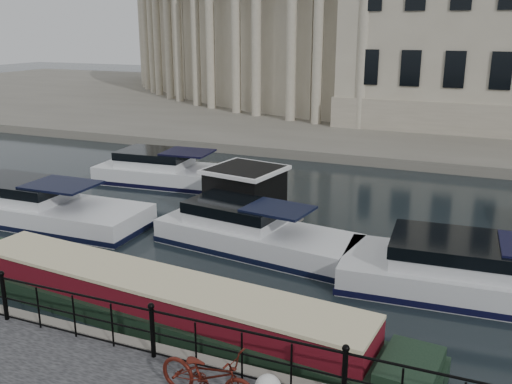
# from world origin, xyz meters

# --- Properties ---
(ground_plane) EXTENTS (160.00, 160.00, 0.00)m
(ground_plane) POSITION_xyz_m (0.00, 0.00, 0.00)
(ground_plane) COLOR black
(ground_plane) RESTS_ON ground
(far_bank) EXTENTS (120.00, 42.00, 0.55)m
(far_bank) POSITION_xyz_m (0.00, 39.00, 0.28)
(far_bank) COLOR #6B665B
(far_bank) RESTS_ON ground_plane
(railing) EXTENTS (24.14, 0.14, 1.22)m
(railing) POSITION_xyz_m (0.00, -2.25, 1.20)
(railing) COLOR black
(railing) RESTS_ON near_quay
(civic_building) EXTENTS (53.55, 31.84, 16.85)m
(civic_building) POSITION_xyz_m (-1.00, 34.71, 7.04)
(civic_building) COLOR #ADA38C
(civic_building) RESTS_ON far_bank
(bicycle) EXTENTS (2.10, 0.91, 1.07)m
(bicycle) POSITION_xyz_m (1.72, -3.09, 1.09)
(bicycle) COLOR #4C150D
(bicycle) RESTS_ON near_quay
(narrowboat) EXTENTS (13.90, 3.04, 1.51)m
(narrowboat) POSITION_xyz_m (-1.28, -0.15, 0.37)
(narrowboat) COLOR black
(narrowboat) RESTS_ON ground_plane
(harbour_hut) EXTENTS (3.85, 3.38, 2.22)m
(harbour_hut) POSITION_xyz_m (-2.25, 7.50, 0.95)
(harbour_hut) COLOR #6B665B
(harbour_hut) RESTS_ON ground_plane
(cabin_cruisers) EXTENTS (27.45, 9.87, 1.99)m
(cabin_cruisers) POSITION_xyz_m (-0.58, 6.90, 0.37)
(cabin_cruisers) COLOR white
(cabin_cruisers) RESTS_ON ground_plane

